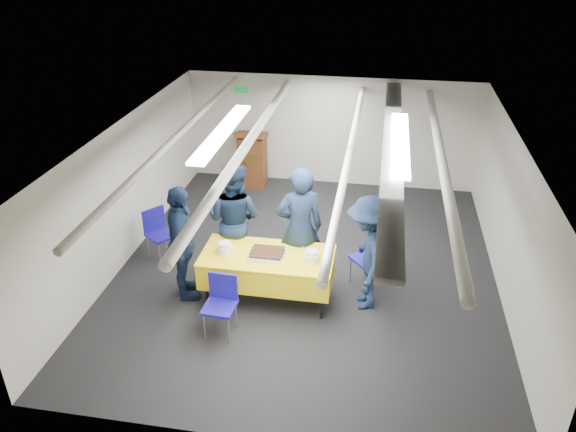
# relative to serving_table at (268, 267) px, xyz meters

# --- Properties ---
(ground) EXTENTS (7.00, 7.00, 0.00)m
(ground) POSITION_rel_serving_table_xyz_m (0.46, 0.91, -0.56)
(ground) COLOR black
(ground) RESTS_ON ground
(room_shell) EXTENTS (6.00, 7.00, 2.30)m
(room_shell) POSITION_rel_serving_table_xyz_m (0.55, 1.32, 1.25)
(room_shell) COLOR silver
(room_shell) RESTS_ON ground
(serving_table) EXTENTS (1.92, 0.93, 0.77)m
(serving_table) POSITION_rel_serving_table_xyz_m (0.00, 0.00, 0.00)
(serving_table) COLOR black
(serving_table) RESTS_ON ground
(sheet_cake) EXTENTS (0.49, 0.38, 0.09)m
(sheet_cake) POSITION_rel_serving_table_xyz_m (0.01, -0.04, 0.25)
(sheet_cake) COLOR white
(sheet_cake) RESTS_ON serving_table
(plate_stack_left) EXTENTS (0.23, 0.23, 0.17)m
(plate_stack_left) POSITION_rel_serving_table_xyz_m (-0.62, -0.05, 0.29)
(plate_stack_left) COLOR white
(plate_stack_left) RESTS_ON serving_table
(plate_stack_right) EXTENTS (0.22, 0.22, 0.16)m
(plate_stack_right) POSITION_rel_serving_table_xyz_m (0.65, -0.05, 0.29)
(plate_stack_right) COLOR white
(plate_stack_right) RESTS_ON serving_table
(podium) EXTENTS (0.62, 0.53, 1.25)m
(podium) POSITION_rel_serving_table_xyz_m (-1.14, 3.96, 0.05)
(podium) COLOR brown
(podium) RESTS_ON ground
(chair_near) EXTENTS (0.44, 0.44, 0.87)m
(chair_near) POSITION_rel_serving_table_xyz_m (-0.47, -0.83, -0.03)
(chair_near) COLOR gray
(chair_near) RESTS_ON ground
(chair_right) EXTENTS (0.59, 0.59, 0.87)m
(chair_right) POSITION_rel_serving_table_xyz_m (1.48, 0.70, -0.03)
(chair_right) COLOR gray
(chair_right) RESTS_ON ground
(chair_left) EXTENTS (0.59, 0.59, 0.87)m
(chair_left) POSITION_rel_serving_table_xyz_m (-2.03, 0.86, -0.03)
(chair_left) COLOR gray
(chair_left) RESTS_ON ground
(sailor_a) EXTENTS (0.83, 0.69, 1.97)m
(sailor_a) POSITION_rel_serving_table_xyz_m (0.40, 0.47, 0.42)
(sailor_a) COLOR black
(sailor_a) RESTS_ON ground
(sailor_b) EXTENTS (1.04, 0.88, 1.87)m
(sailor_b) POSITION_rel_serving_table_xyz_m (-0.67, 0.67, 0.38)
(sailor_b) COLOR black
(sailor_b) RESTS_ON ground
(sailor_c) EXTENTS (0.75, 1.14, 1.80)m
(sailor_c) POSITION_rel_serving_table_xyz_m (-1.24, -0.13, 0.34)
(sailor_c) COLOR black
(sailor_c) RESTS_ON ground
(sailor_d) EXTENTS (0.77, 1.19, 1.74)m
(sailor_d) POSITION_rel_serving_table_xyz_m (1.43, 0.12, 0.31)
(sailor_d) COLOR black
(sailor_d) RESTS_ON ground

